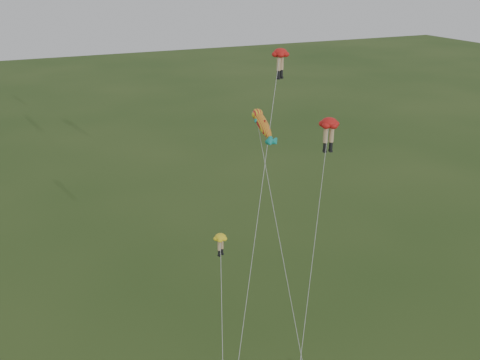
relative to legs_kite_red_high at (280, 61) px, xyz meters
name	(u,v)px	position (x,y,z in m)	size (l,w,h in m)	color
legs_kite_red_high	(280,61)	(0.00, 0.00, 0.00)	(9.54, 11.80, 20.40)	red
legs_kite_red_mid	(329,128)	(3.14, -2.56, -4.99)	(7.84, 9.49, 15.28)	red
legs_kite_yellow	(221,245)	(-7.42, -5.87, -11.32)	(2.86, 6.14, 8.89)	yellow
fish_kite	(263,125)	(-2.28, -1.84, -4.34)	(2.30, 12.25, 16.44)	yellow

